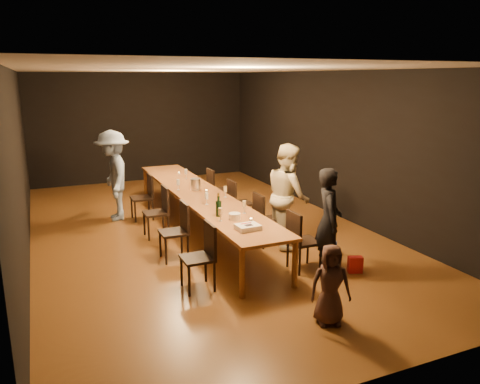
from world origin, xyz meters
name	(u,v)px	position (x,y,z in m)	size (l,w,h in m)	color
ground	(200,231)	(0.00, 0.00, 0.00)	(10.00, 10.00, 0.00)	#4D2813
room_shell	(198,122)	(0.00, 0.00, 2.08)	(6.04, 10.04, 3.02)	black
table	(199,195)	(0.00, 0.00, 0.70)	(0.90, 6.00, 0.75)	#96552B
chair_right_0	(304,241)	(0.85, -2.40, 0.47)	(0.42, 0.42, 0.93)	black
chair_right_1	(268,219)	(0.85, -1.20, 0.47)	(0.42, 0.42, 0.93)	black
chair_right_2	(241,203)	(0.85, 0.00, 0.47)	(0.42, 0.42, 0.93)	black
chair_right_3	(219,190)	(0.85, 1.20, 0.47)	(0.42, 0.42, 0.93)	black
chair_left_0	(197,257)	(-0.85, -2.40, 0.47)	(0.42, 0.42, 0.93)	black
chair_left_1	(173,232)	(-0.85, -1.20, 0.47)	(0.42, 0.42, 0.93)	black
chair_left_2	(156,212)	(-0.85, 0.00, 0.47)	(0.42, 0.42, 0.93)	black
chair_left_3	(142,197)	(-0.85, 1.20, 0.47)	(0.42, 0.42, 0.93)	black
woman_birthday	(329,220)	(1.15, -2.58, 0.80)	(0.58, 0.38, 1.59)	black
woman_tan	(288,195)	(1.15, -1.34, 0.89)	(0.87, 0.68, 1.79)	beige
man_blue	(113,176)	(-1.36, 1.42, 0.92)	(1.19, 0.68, 1.84)	#7F99C4
child	(330,285)	(0.29, -3.91, 0.49)	(0.48, 0.31, 0.99)	#452C26
gift_bag_red	(355,265)	(1.50, -2.81, 0.12)	(0.21, 0.12, 0.25)	red
gift_bag_blue	(329,248)	(1.52, -2.09, 0.14)	(0.22, 0.14, 0.27)	blue
birthday_cake	(248,227)	(-0.07, -2.36, 0.79)	(0.34, 0.28, 0.08)	white
plate_stack	(235,216)	(-0.06, -1.84, 0.80)	(0.18, 0.18, 0.10)	white
champagne_bottle	(219,205)	(-0.22, -1.57, 0.94)	(0.09, 0.09, 0.37)	black
ice_bucket	(195,184)	(0.02, 0.28, 0.86)	(0.20, 0.20, 0.22)	silver
wineglass_0	(220,214)	(-0.28, -1.82, 0.85)	(0.06, 0.06, 0.21)	beige
wineglass_1	(244,207)	(0.22, -1.59, 0.85)	(0.06, 0.06, 0.21)	beige
wineglass_2	(207,199)	(-0.16, -0.85, 0.85)	(0.06, 0.06, 0.21)	silver
wineglass_3	(225,192)	(0.32, -0.51, 0.85)	(0.06, 0.06, 0.21)	beige
wineglass_4	(178,185)	(-0.30, 0.38, 0.85)	(0.06, 0.06, 0.21)	silver
wineglass_5	(186,174)	(0.15, 1.33, 0.85)	(0.06, 0.06, 0.21)	silver
tealight_near	(251,220)	(0.15, -1.99, 0.77)	(0.05, 0.05, 0.03)	#B2B7B2
tealight_mid	(206,191)	(0.15, 0.03, 0.77)	(0.05, 0.05, 0.03)	#B2B7B2
tealight_far	(179,173)	(0.15, 1.85, 0.77)	(0.05, 0.05, 0.03)	#B2B7B2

